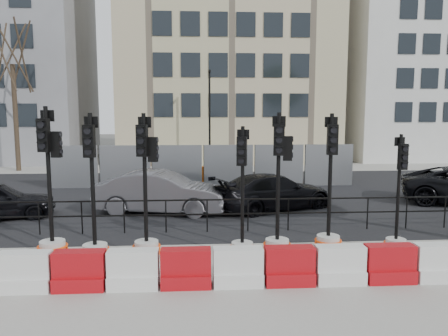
{
  "coord_description": "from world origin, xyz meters",
  "views": [
    {
      "loc": [
        -0.3,
        -11.27,
        3.51
      ],
      "look_at": [
        0.61,
        3.0,
        1.68
      ],
      "focal_mm": 35.0,
      "sensor_mm": 36.0,
      "label": 1
    }
  ],
  "objects": [
    {
      "name": "traffic_signal_f",
      "position": [
        1.67,
        -1.01,
        0.84
      ],
      "size": [
        0.69,
        0.69,
        3.51
      ],
      "rotation": [
        0.0,
        0.0,
        -0.16
      ],
      "color": "silver",
      "rests_on": "ground"
    },
    {
      "name": "building_white",
      "position": [
        17.0,
        21.99,
        8.0
      ],
      "size": [
        12.0,
        9.06,
        16.0
      ],
      "color": "silver",
      "rests_on": "ground"
    },
    {
      "name": "heras_fencing",
      "position": [
        -0.01,
        9.8,
        0.68
      ],
      "size": [
        14.33,
        1.72,
        2.0
      ],
      "color": "gray",
      "rests_on": "ground"
    },
    {
      "name": "sidewalk_near",
      "position": [
        0.0,
        -3.0,
        0.01
      ],
      "size": [
        40.0,
        6.0,
        0.02
      ],
      "primitive_type": "cube",
      "color": "gray",
      "rests_on": "ground"
    },
    {
      "name": "lamp_post_far",
      "position": [
        0.5,
        14.98,
        3.22
      ],
      "size": [
        0.12,
        0.56,
        6.0
      ],
      "color": "black",
      "rests_on": "ground"
    },
    {
      "name": "kerb_railing",
      "position": [
        0.0,
        1.2,
        0.69
      ],
      "size": [
        18.0,
        0.04,
        1.0
      ],
      "color": "black",
      "rests_on": "ground"
    },
    {
      "name": "traffic_signal_h",
      "position": [
        4.69,
        -0.95,
        0.62
      ],
      "size": [
        0.59,
        0.59,
        2.98
      ],
      "rotation": [
        0.0,
        0.0,
        0.14
      ],
      "color": "silver",
      "rests_on": "ground"
    },
    {
      "name": "car_c",
      "position": [
        2.46,
        4.13,
        0.65
      ],
      "size": [
        5.14,
        5.85,
        1.31
      ],
      "primitive_type": "imported",
      "rotation": [
        0.0,
        0.0,
        1.98
      ],
      "color": "black",
      "rests_on": "ground"
    },
    {
      "name": "barrier_row",
      "position": [
        0.0,
        -2.8,
        0.37
      ],
      "size": [
        14.65,
        0.5,
        0.8
      ],
      "color": "red",
      "rests_on": "ground"
    },
    {
      "name": "traffic_signal_b",
      "position": [
        -3.77,
        -0.87,
        0.87
      ],
      "size": [
        0.72,
        0.72,
        3.65
      ],
      "rotation": [
        0.0,
        0.0,
        -0.2
      ],
      "color": "silver",
      "rests_on": "ground"
    },
    {
      "name": "tree_bare_far",
      "position": [
        -11.0,
        15.5,
        6.65
      ],
      "size": [
        2.0,
        2.0,
        9.0
      ],
      "color": "#473828",
      "rests_on": "ground"
    },
    {
      "name": "building_cream",
      "position": [
        2.0,
        21.99,
        9.0
      ],
      "size": [
        15.0,
        10.06,
        18.0
      ],
      "color": "#C0AB8D",
      "rests_on": "ground"
    },
    {
      "name": "ground",
      "position": [
        0.0,
        0.0,
        0.0
      ],
      "size": [
        120.0,
        120.0,
        0.0
      ],
      "primitive_type": "plane",
      "color": "#51514C",
      "rests_on": "ground"
    },
    {
      "name": "building_grey",
      "position": [
        -14.0,
        21.99,
        7.0
      ],
      "size": [
        11.0,
        9.06,
        14.0
      ],
      "color": "gray",
      "rests_on": "ground"
    },
    {
      "name": "traffic_signal_c",
      "position": [
        -2.71,
        -1.16,
        0.72
      ],
      "size": [
        0.69,
        0.69,
        3.5
      ],
      "rotation": [
        0.0,
        0.0,
        -0.09
      ],
      "color": "silver",
      "rests_on": "ground"
    },
    {
      "name": "road",
      "position": [
        0.0,
        7.0,
        0.01
      ],
      "size": [
        40.0,
        14.0,
        0.03
      ],
      "primitive_type": "cube",
      "color": "black",
      "rests_on": "ground"
    },
    {
      "name": "car_b",
      "position": [
        -1.54,
        3.78,
        0.75
      ],
      "size": [
        3.09,
        5.05,
        1.49
      ],
      "primitive_type": "imported",
      "rotation": [
        0.0,
        0.0,
        1.4
      ],
      "color": "#4C4B50",
      "rests_on": "ground"
    },
    {
      "name": "sidewalk_far",
      "position": [
        0.0,
        16.0,
        0.01
      ],
      "size": [
        40.0,
        4.0,
        0.02
      ],
      "primitive_type": "cube",
      "color": "gray",
      "rests_on": "ground"
    },
    {
      "name": "traffic_signal_g",
      "position": [
        3.01,
        -0.77,
        0.72
      ],
      "size": [
        0.69,
        0.69,
        3.49
      ],
      "rotation": [
        0.0,
        0.0,
        -0.07
      ],
      "color": "silver",
      "rests_on": "ground"
    },
    {
      "name": "traffic_signal_e",
      "position": [
        0.79,
        -1.09,
        0.66
      ],
      "size": [
        0.63,
        0.63,
        3.19
      ],
      "rotation": [
        0.0,
        0.0,
        -0.28
      ],
      "color": "silver",
      "rests_on": "ground"
    },
    {
      "name": "traffic_signal_d",
      "position": [
        -1.52,
        -0.96,
        0.83
      ],
      "size": [
        0.69,
        0.69,
        3.49
      ],
      "rotation": [
        0.0,
        0.0,
        -0.24
      ],
      "color": "silver",
      "rests_on": "ground"
    }
  ]
}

